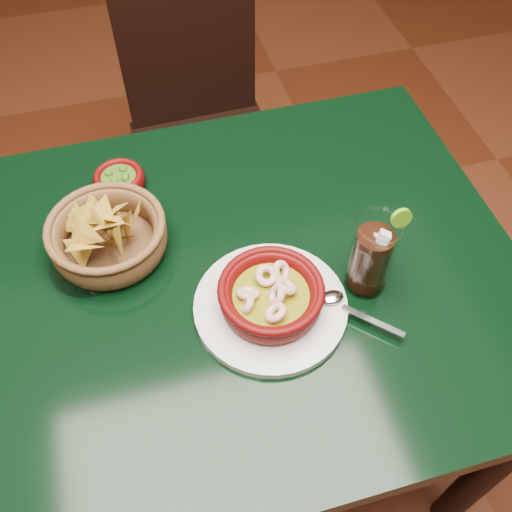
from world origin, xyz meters
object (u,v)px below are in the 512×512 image
object	(u,v)px
shrimp_plate	(271,298)
cola_drink	(371,256)
dining_table	(179,317)
dining_chair	(203,131)
chip_basket	(108,235)

from	to	relation	value
shrimp_plate	cola_drink	world-z (taller)	cola_drink
dining_table	dining_chair	bearing A→B (deg)	75.46
chip_basket	dining_table	bearing A→B (deg)	-50.22
dining_chair	cola_drink	xyz separation A→B (m)	(0.13, -0.78, 0.36)
shrimp_plate	chip_basket	distance (m)	0.30
shrimp_plate	cola_drink	distance (m)	0.17
dining_table	shrimp_plate	bearing A→B (deg)	-30.39
dining_table	shrimp_plate	world-z (taller)	shrimp_plate
chip_basket	shrimp_plate	bearing A→B (deg)	-39.23
shrimp_plate	chip_basket	size ratio (longest dim) A/B	1.32
dining_table	chip_basket	bearing A→B (deg)	129.78
dining_table	dining_chair	distance (m)	0.75
shrimp_plate	dining_chair	bearing A→B (deg)	87.40
dining_chair	shrimp_plate	xyz separation A→B (m)	(-0.04, -0.79, 0.32)
shrimp_plate	chip_basket	xyz separation A→B (m)	(-0.23, 0.19, 0.01)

